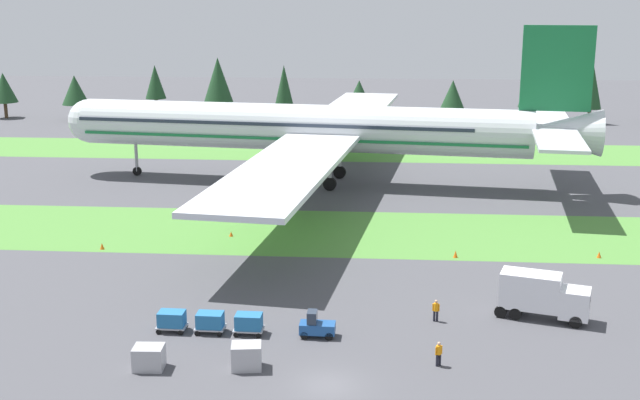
% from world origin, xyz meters
% --- Properties ---
extents(ground_plane, '(400.00, 400.00, 0.00)m').
position_xyz_m(ground_plane, '(0.00, 0.00, 0.00)').
color(ground_plane, '#47474C').
extents(grass_strip_near, '(320.00, 17.19, 0.01)m').
position_xyz_m(grass_strip_near, '(0.00, 34.75, 0.00)').
color(grass_strip_near, '#4C8438').
rests_on(grass_strip_near, ground).
extents(grass_strip_far, '(320.00, 17.19, 0.01)m').
position_xyz_m(grass_strip_far, '(0.00, 81.14, 0.00)').
color(grass_strip_far, '#4C8438').
rests_on(grass_strip_far, ground).
extents(airliner, '(70.68, 86.85, 20.87)m').
position_xyz_m(airliner, '(-4.87, 57.62, 7.47)').
color(airliner, silver).
rests_on(airliner, ground).
extents(baggage_tug, '(2.62, 1.34, 1.97)m').
position_xyz_m(baggage_tug, '(-1.35, 7.60, 0.81)').
color(baggage_tug, '#1E4C8E').
rests_on(baggage_tug, ground).
extents(cargo_dolly_lead, '(2.23, 1.54, 1.55)m').
position_xyz_m(cargo_dolly_lead, '(-6.37, 7.68, 0.92)').
color(cargo_dolly_lead, '#A3A3A8').
rests_on(cargo_dolly_lead, ground).
extents(cargo_dolly_second, '(2.23, 1.54, 1.55)m').
position_xyz_m(cargo_dolly_second, '(-9.27, 7.73, 0.92)').
color(cargo_dolly_second, '#A3A3A8').
rests_on(cargo_dolly_second, ground).
extents(cargo_dolly_third, '(2.23, 1.54, 1.55)m').
position_xyz_m(cargo_dolly_third, '(-12.17, 7.78, 0.92)').
color(cargo_dolly_third, '#A3A3A8').
rests_on(cargo_dolly_third, ground).
extents(catering_truck, '(7.32, 4.20, 3.58)m').
position_xyz_m(catering_truck, '(15.73, 12.40, 1.95)').
color(catering_truck, silver).
rests_on(catering_truck, ground).
extents(ground_crew_marshaller, '(0.49, 0.36, 1.74)m').
position_xyz_m(ground_crew_marshaller, '(7.26, 3.37, 0.95)').
color(ground_crew_marshaller, black).
rests_on(ground_crew_marshaller, ground).
extents(ground_crew_loader, '(0.55, 0.36, 1.74)m').
position_xyz_m(ground_crew_loader, '(7.56, 11.18, 0.95)').
color(ground_crew_loader, black).
rests_on(ground_crew_loader, ground).
extents(uld_container_0, '(2.08, 1.70, 1.59)m').
position_xyz_m(uld_container_0, '(-12.11, 1.47, 0.80)').
color(uld_container_0, '#A3A3A8').
rests_on(uld_container_0, ground).
extents(uld_container_1, '(2.20, 1.86, 1.73)m').
position_xyz_m(uld_container_1, '(-5.61, 2.03, 0.86)').
color(uld_container_1, '#A3A3A8').
rests_on(uld_container_1, ground).
extents(taxiway_marker_0, '(0.44, 0.44, 0.62)m').
position_xyz_m(taxiway_marker_0, '(24.10, 28.10, 0.31)').
color(taxiway_marker_0, orange).
rests_on(taxiway_marker_0, ground).
extents(taxiway_marker_1, '(0.44, 0.44, 0.64)m').
position_xyz_m(taxiway_marker_1, '(-24.16, 27.13, 0.32)').
color(taxiway_marker_1, orange).
rests_on(taxiway_marker_1, ground).
extents(taxiway_marker_2, '(0.44, 0.44, 0.69)m').
position_xyz_m(taxiway_marker_2, '(10.43, 27.13, 0.35)').
color(taxiway_marker_2, orange).
rests_on(taxiway_marker_2, ground).
extents(taxiway_marker_3, '(0.44, 0.44, 0.52)m').
position_xyz_m(taxiway_marker_3, '(-12.26, 32.48, 0.26)').
color(taxiway_marker_3, orange).
rests_on(taxiway_marker_3, ground).
extents(distant_tree_line, '(153.30, 10.32, 12.56)m').
position_xyz_m(distant_tree_line, '(6.31, 112.44, 7.03)').
color(distant_tree_line, '#4C3823').
rests_on(distant_tree_line, ground).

